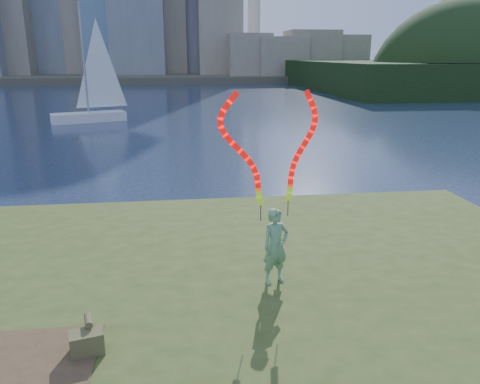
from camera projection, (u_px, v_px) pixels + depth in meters
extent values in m
plane|color=#19263F|center=(152.00, 311.00, 9.32)|extent=(320.00, 320.00, 0.00)
cube|color=#39481A|center=(143.00, 364.00, 7.11)|extent=(17.00, 15.00, 0.30)
cube|color=#39481A|center=(143.00, 342.00, 7.23)|extent=(14.00, 12.00, 0.30)
cube|color=#4C4737|center=(175.00, 76.00, 99.55)|extent=(320.00, 40.00, 1.20)
imported|color=#156620|center=(276.00, 246.00, 8.62)|extent=(0.61, 0.51, 1.45)
cylinder|color=black|center=(261.00, 213.00, 8.39)|extent=(0.02, 0.02, 0.30)
cylinder|color=black|center=(288.00, 208.00, 8.65)|extent=(0.02, 0.02, 0.30)
cube|color=#4D4529|center=(87.00, 343.00, 6.67)|extent=(0.53, 0.41, 0.33)
cylinder|color=#4D4529|center=(88.00, 320.00, 6.82)|extent=(0.18, 0.33, 0.11)
cube|color=white|center=(89.00, 117.00, 35.66)|extent=(5.63, 3.50, 0.75)
cylinder|color=gray|center=(84.00, 61.00, 34.48)|extent=(0.15, 0.15, 8.16)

